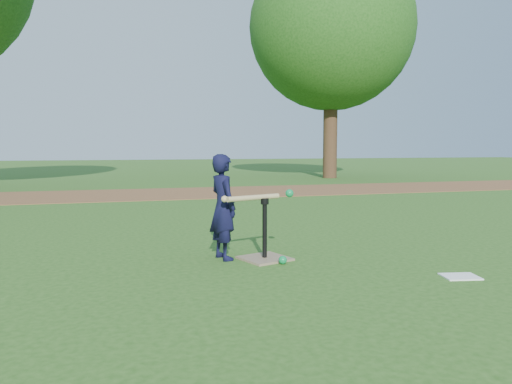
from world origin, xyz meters
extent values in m
plane|color=#285116|center=(0.00, 0.00, 0.00)|extent=(80.00, 80.00, 0.00)
cube|color=brown|center=(0.00, 7.50, 0.01)|extent=(24.00, 3.00, 0.01)
imported|color=black|center=(-0.12, 0.33, 0.52)|extent=(0.33, 0.43, 1.05)
sphere|color=#0C8641|center=(0.37, -0.05, 0.04)|extent=(0.08, 0.08, 0.08)
cube|color=white|center=(1.67, -0.94, 0.01)|extent=(0.34, 0.29, 0.01)
cube|color=#887156|center=(0.26, 0.19, 0.01)|extent=(0.54, 0.54, 0.02)
cylinder|color=black|center=(0.26, 0.19, 0.30)|extent=(0.05, 0.05, 0.55)
cylinder|color=black|center=(0.26, 0.19, 0.58)|extent=(0.08, 0.08, 0.06)
cylinder|color=tan|center=(0.14, 0.17, 0.63)|extent=(0.58, 0.24, 0.05)
sphere|color=tan|center=(-0.16, 0.13, 0.63)|extent=(0.06, 0.06, 0.06)
sphere|color=#0C8641|center=(0.50, 0.11, 0.66)|extent=(0.08, 0.08, 0.08)
cylinder|color=#382316|center=(6.50, 12.00, 1.71)|extent=(0.50, 0.50, 3.42)
sphere|color=#285B19|center=(6.50, 12.00, 5.30)|extent=(5.80, 5.80, 5.80)
camera|label=1|loc=(-1.22, -4.47, 1.12)|focal=35.00mm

